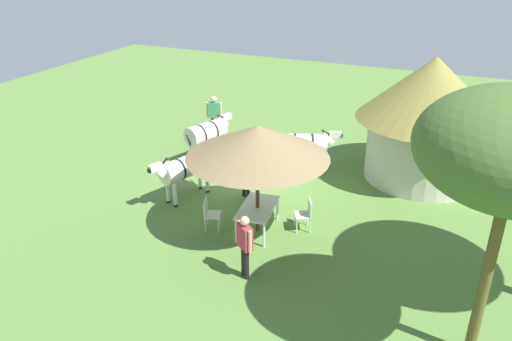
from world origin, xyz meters
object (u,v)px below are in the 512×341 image
at_px(zebra_by_umbrella, 305,145).
at_px(zebra_nearest_camera, 185,168).
at_px(patio_chair_west_end, 209,212).
at_px(zebra_toward_hut, 207,133).
at_px(thatched_hut, 429,113).
at_px(shade_umbrella, 258,142).
at_px(guest_behind_table, 245,241).
at_px(striped_lounge_chair, 259,142).
at_px(standing_watcher, 214,113).
at_px(guest_beside_umbrella, 246,169).
at_px(patio_dining_table, 258,209).
at_px(patio_chair_east_end, 306,213).

bearing_deg(zebra_by_umbrella, zebra_nearest_camera, -63.21).
xyz_separation_m(patio_chair_west_end, zebra_toward_hut, (-4.10, -2.31, 0.54)).
bearing_deg(patio_chair_west_end, thatched_hut, 119.93).
xyz_separation_m(shade_umbrella, guest_behind_table, (2.01, 0.56, -1.64)).
distance_m(striped_lounge_chair, zebra_toward_hut, 2.31).
relative_size(shade_umbrella, guest_behind_table, 2.26).
bearing_deg(striped_lounge_chair, guest_behind_table, -176.44).
height_order(shade_umbrella, zebra_by_umbrella, shade_umbrella).
bearing_deg(patio_chair_west_end, standing_watcher, -172.78).
xyz_separation_m(guest_beside_umbrella, zebra_toward_hut, (-1.96, -2.42, 0.13)).
bearing_deg(patio_dining_table, shade_umbrella, -90.00).
bearing_deg(zebra_toward_hut, standing_watcher, 131.20).
distance_m(thatched_hut, guest_beside_umbrella, 6.10).
height_order(shade_umbrella, guest_beside_umbrella, shade_umbrella).
distance_m(shade_umbrella, patio_dining_table, 1.97).
relative_size(patio_dining_table, zebra_nearest_camera, 0.74).
distance_m(thatched_hut, guest_behind_table, 8.00).
bearing_deg(patio_chair_east_end, standing_watcher, 20.66).
bearing_deg(zebra_nearest_camera, patio_chair_west_end, 158.67).
height_order(striped_lounge_chair, zebra_nearest_camera, zebra_nearest_camera).
relative_size(standing_watcher, zebra_nearest_camera, 0.77).
distance_m(patio_chair_east_end, standing_watcher, 7.57).
distance_m(guest_beside_umbrella, zebra_toward_hut, 3.11).
bearing_deg(zebra_by_umbrella, standing_watcher, -133.56).
xyz_separation_m(patio_chair_west_end, guest_beside_umbrella, (-2.15, 0.11, 0.41)).
distance_m(patio_dining_table, striped_lounge_chair, 5.93).
relative_size(patio_chair_east_end, guest_beside_umbrella, 0.58).
height_order(patio_dining_table, zebra_toward_hut, zebra_toward_hut).
height_order(patio_dining_table, striped_lounge_chair, patio_dining_table).
bearing_deg(thatched_hut, striped_lounge_chair, -91.61).
bearing_deg(thatched_hut, patio_dining_table, -34.51).
height_order(zebra_nearest_camera, zebra_by_umbrella, zebra_nearest_camera).
bearing_deg(zebra_nearest_camera, guest_behind_table, 158.53).
xyz_separation_m(standing_watcher, zebra_toward_hut, (2.05, 0.81, 0.01)).
bearing_deg(striped_lounge_chair, standing_watcher, 64.73).
bearing_deg(zebra_by_umbrella, guest_beside_umbrella, -47.59).
distance_m(guest_behind_table, zebra_toward_hut, 7.01).
xyz_separation_m(thatched_hut, patio_chair_west_end, (5.72, -4.87, -1.74)).
distance_m(patio_chair_east_end, zebra_nearest_camera, 3.99).
relative_size(patio_chair_west_end, striped_lounge_chair, 0.99).
bearing_deg(zebra_toward_hut, zebra_nearest_camera, -54.53).
bearing_deg(thatched_hut, guest_behind_table, -22.81).
bearing_deg(zebra_nearest_camera, thatched_hut, -126.04).
bearing_deg(guest_beside_umbrella, shade_umbrella, -62.49).
relative_size(guest_beside_umbrella, zebra_by_umbrella, 0.75).
height_order(patio_chair_east_end, zebra_toward_hut, zebra_toward_hut).
distance_m(patio_chair_west_end, zebra_nearest_camera, 2.07).
relative_size(guest_behind_table, striped_lounge_chair, 1.81).
height_order(patio_dining_table, guest_behind_table, guest_behind_table).
bearing_deg(shade_umbrella, zebra_toward_hut, -135.84).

